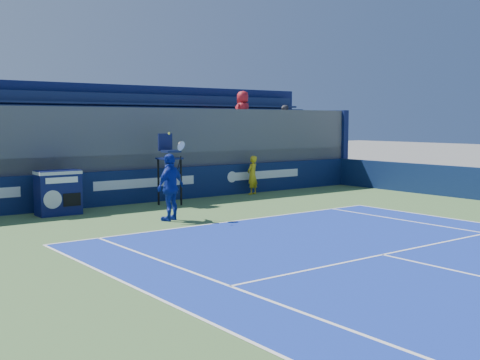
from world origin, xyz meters
TOP-DOWN VIEW (x-y plane):
  - ball_person at (4.53, 16.62)m, footprint 0.65×0.54m
  - back_hoarding at (0.00, 17.10)m, footprint 20.40×0.21m
  - match_clock at (-3.52, 16.16)m, footprint 1.33×0.75m
  - umpire_chair at (0.34, 15.98)m, footprint 0.73×0.73m
  - tennis_player at (-1.30, 13.13)m, footprint 1.24×0.89m
  - stadium_seating at (0.01, 19.15)m, footprint 21.00×4.05m

SIDE VIEW (x-z plane):
  - back_hoarding at x=0.00m, z-range 0.00..1.20m
  - match_clock at x=-3.52m, z-range 0.04..1.44m
  - ball_person at x=4.53m, z-range 0.01..1.54m
  - tennis_player at x=-1.30m, z-range -0.29..2.28m
  - umpire_chair at x=0.34m, z-range 0.29..2.77m
  - stadium_seating at x=0.01m, z-range -0.37..4.03m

